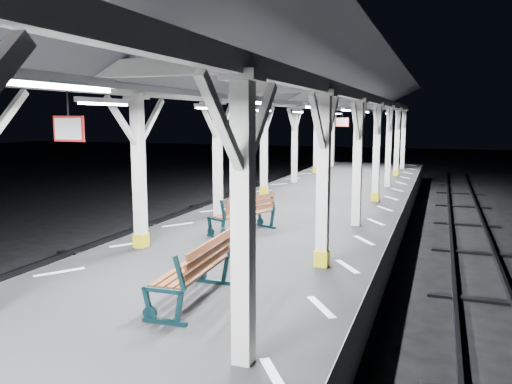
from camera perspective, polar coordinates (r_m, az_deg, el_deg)
The scene contains 7 objects.
ground at distance 8.96m, azimuth -8.86°, elevation -16.83°, with size 120.00×120.00×0.00m, color black.
platform at distance 8.76m, azimuth -8.94°, elevation -13.87°, with size 6.00×50.00×1.00m, color black.
hazard_stripes_left at distance 9.97m, azimuth -21.53°, elevation -8.51°, with size 1.00×48.00×0.01m, color silver.
hazard_stripes_right at distance 7.74m, azimuth 7.43°, elevation -12.88°, with size 1.00×48.00×0.01m, color silver.
canopy at distance 8.13m, azimuth -9.66°, elevation 13.61°, with size 5.40×49.00×4.65m.
bench_near at distance 7.74m, azimuth -6.72°, elevation -8.72°, with size 0.79×1.88×1.00m.
bench_mid at distance 12.23m, azimuth -1.23°, elevation -2.42°, with size 1.30×1.86×0.95m.
Camera 1 is at (4.03, -7.04, 3.81)m, focal length 35.00 mm.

